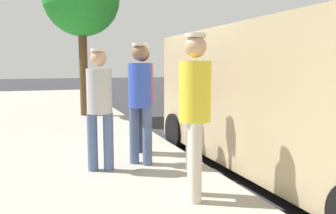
{
  "coord_description": "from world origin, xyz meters",
  "views": [
    {
      "loc": [
        3.17,
        5.09,
        1.6
      ],
      "look_at": [
        1.65,
        0.91,
        1.05
      ],
      "focal_mm": 36.03,
      "sensor_mm": 36.0,
      "label": 1
    }
  ],
  "objects_px": {
    "parked_van": "(290,96)",
    "pedestrian_in_blue": "(140,96)",
    "pedestrian_in_red": "(143,92)",
    "pedestrian_in_yellow": "(195,105)",
    "pedestrian_in_gray": "(99,102)",
    "parking_meter_near": "(189,96)"
  },
  "relations": [
    {
      "from": "parking_meter_near",
      "to": "parked_van",
      "type": "distance_m",
      "value": 1.52
    },
    {
      "from": "pedestrian_in_red",
      "to": "parked_van",
      "type": "xyz_separation_m",
      "value": [
        -1.84,
        1.32,
        -0.01
      ]
    },
    {
      "from": "parking_meter_near",
      "to": "pedestrian_in_yellow",
      "type": "xyz_separation_m",
      "value": [
        0.33,
        0.93,
        -0.0
      ]
    },
    {
      "from": "pedestrian_in_red",
      "to": "pedestrian_in_gray",
      "type": "relative_size",
      "value": 1.05
    },
    {
      "from": "pedestrian_in_red",
      "to": "parked_van",
      "type": "distance_m",
      "value": 2.27
    },
    {
      "from": "pedestrian_in_blue",
      "to": "pedestrian_in_red",
      "type": "bearing_deg",
      "value": -108.86
    },
    {
      "from": "parking_meter_near",
      "to": "pedestrian_in_red",
      "type": "xyz_separation_m",
      "value": [
        0.34,
        -1.09,
        -0.02
      ]
    },
    {
      "from": "pedestrian_in_blue",
      "to": "pedestrian_in_gray",
      "type": "height_order",
      "value": "pedestrian_in_blue"
    },
    {
      "from": "pedestrian_in_yellow",
      "to": "pedestrian_in_blue",
      "type": "bearing_deg",
      "value": -81.96
    },
    {
      "from": "pedestrian_in_yellow",
      "to": "pedestrian_in_gray",
      "type": "distance_m",
      "value": 1.57
    },
    {
      "from": "pedestrian_in_red",
      "to": "pedestrian_in_gray",
      "type": "distance_m",
      "value": 1.05
    },
    {
      "from": "pedestrian_in_blue",
      "to": "parked_van",
      "type": "distance_m",
      "value": 2.17
    },
    {
      "from": "parked_van",
      "to": "pedestrian_in_blue",
      "type": "bearing_deg",
      "value": -20.18
    },
    {
      "from": "pedestrian_in_yellow",
      "to": "parked_van",
      "type": "height_order",
      "value": "parked_van"
    },
    {
      "from": "pedestrian_in_blue",
      "to": "pedestrian_in_gray",
      "type": "xyz_separation_m",
      "value": [
        0.6,
        0.11,
        -0.06
      ]
    },
    {
      "from": "parking_meter_near",
      "to": "pedestrian_in_gray",
      "type": "relative_size",
      "value": 0.91
    },
    {
      "from": "pedestrian_in_red",
      "to": "pedestrian_in_yellow",
      "type": "relative_size",
      "value": 0.99
    },
    {
      "from": "parked_van",
      "to": "pedestrian_in_yellow",
      "type": "bearing_deg",
      "value": 20.99
    },
    {
      "from": "pedestrian_in_blue",
      "to": "pedestrian_in_yellow",
      "type": "xyz_separation_m",
      "value": [
        -0.2,
        1.45,
        0.01
      ]
    },
    {
      "from": "pedestrian_in_red",
      "to": "parked_van",
      "type": "relative_size",
      "value": 0.34
    },
    {
      "from": "parking_meter_near",
      "to": "pedestrian_in_yellow",
      "type": "bearing_deg",
      "value": 70.33
    },
    {
      "from": "pedestrian_in_red",
      "to": "pedestrian_in_gray",
      "type": "xyz_separation_m",
      "value": [
        0.8,
        0.68,
        -0.06
      ]
    }
  ]
}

